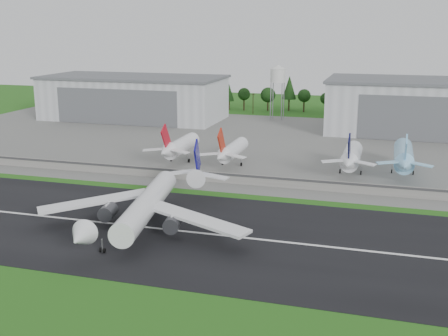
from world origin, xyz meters
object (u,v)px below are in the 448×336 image
(parked_jet_navy, at_px, (351,157))
(parked_jet_skyblue, at_px, (404,157))
(main_airliner, at_px, (146,210))
(parked_jet_red_b, at_px, (231,151))
(parked_jet_red_a, at_px, (178,147))

(parked_jet_navy, bearing_deg, parked_jet_skyblue, 16.44)
(parked_jet_navy, relative_size, parked_jet_skyblue, 0.84)
(main_airliner, bearing_deg, parked_jet_red_b, -102.25)
(main_airliner, distance_m, parked_jet_skyblue, 95.06)
(main_airliner, bearing_deg, parked_jet_skyblue, -140.52)
(parked_jet_red_b, height_order, parked_jet_skyblue, parked_jet_skyblue)
(main_airliner, distance_m, parked_jet_red_b, 67.00)
(main_airliner, relative_size, parked_jet_skyblue, 1.58)
(parked_jet_red_a, xyz_separation_m, parked_jet_skyblue, (79.23, 5.05, 0.31))
(parked_jet_red_b, distance_m, parked_jet_skyblue, 59.37)
(parked_jet_navy, bearing_deg, parked_jet_red_a, -179.98)
(parked_jet_navy, bearing_deg, main_airliner, -123.86)
(parked_jet_navy, height_order, parked_jet_skyblue, parked_jet_skyblue)
(parked_jet_red_a, distance_m, parked_jet_red_b, 20.09)
(parked_jet_red_b, relative_size, parked_jet_skyblue, 0.84)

